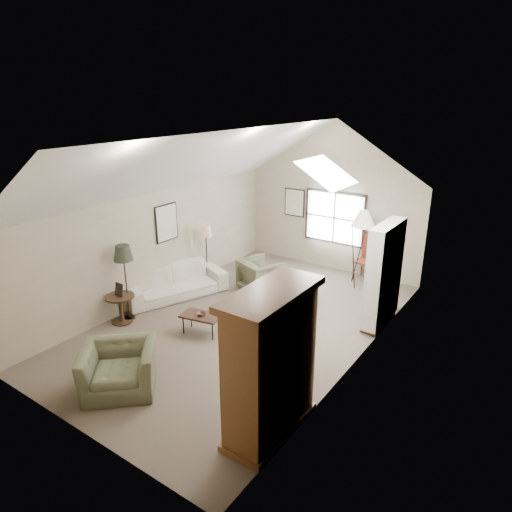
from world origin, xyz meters
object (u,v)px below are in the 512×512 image
Objects in this scene: armchair_near at (119,369)px; side_chair at (365,258)px; armchair_far at (260,275)px; coffee_table at (202,324)px; sofa at (174,282)px; armoire at (271,364)px; side_table at (121,309)px.

side_chair reaches higher than armchair_near.
coffee_table is (0.21, -2.43, -0.20)m from armchair_far.
armchair_far is at bearing -24.72° from sofa.
armoire is 3.21m from coffee_table.
side_chair reaches higher than armchair_far.
side_table is (-1.82, 1.55, -0.07)m from armchair_near.
armoire reaches higher than sofa.
armoire is 1.89× the size of armchair_near.
coffee_table is (-2.66, 1.56, -0.89)m from armoire.
armchair_near is 2.16m from coffee_table.
armoire reaches higher than coffee_table.
side_table is at bearing -158.18° from sofa.
armchair_far is at bearing 63.56° from side_table.
coffee_table is 4.84m from side_chair.
armchair_far is 2.81m from side_chair.
side_chair is at bearing -111.59° from armchair_far.
side_chair reaches higher than side_table.
armchair_near is (1.82, -3.15, 0.02)m from sofa.
side_chair reaches higher than sofa.
side_table is (0.00, -1.60, -0.05)m from sofa.
armchair_near is at bearing -40.44° from side_table.
side_chair is at bearing 34.50° from armchair_near.
side_chair is (-1.03, 6.10, -0.49)m from armoire.
sofa is 3.03× the size of coffee_table.
coffee_table is 1.32× the size of side_table.
side_chair is (1.52, 6.69, 0.23)m from armchair_near.
sofa is at bearing 149.70° from armoire.
armchair_near is at bearing -93.83° from side_chair.
armoire is 4.55m from side_table.
side_table is at bearing 83.03° from armchair_far.
armchair_far is 3.38m from side_table.
side_table is 0.50× the size of side_chair.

